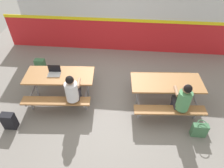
% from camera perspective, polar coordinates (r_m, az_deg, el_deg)
% --- Properties ---
extents(ground_plane, '(10.00, 10.00, 0.02)m').
position_cam_1_polar(ground_plane, '(5.60, 0.03, -4.14)').
color(ground_plane, gray).
extents(accent_backdrop, '(8.00, 0.14, 2.60)m').
position_cam_1_polar(accent_backdrop, '(7.07, 2.05, 18.50)').
color(accent_backdrop, red).
rests_on(accent_backdrop, ground).
extents(picnic_table_left, '(1.81, 1.67, 0.74)m').
position_cam_1_polar(picnic_table_left, '(5.46, -14.35, 1.19)').
color(picnic_table_left, '#9E6B3D').
rests_on(picnic_table_left, ground).
extents(picnic_table_right, '(1.81, 1.67, 0.74)m').
position_cam_1_polar(picnic_table_right, '(5.25, 14.94, -0.85)').
color(picnic_table_right, '#9E6B3D').
rests_on(picnic_table_right, ground).
extents(student_nearer, '(0.38, 0.53, 1.21)m').
position_cam_1_polar(student_nearer, '(4.87, -11.07, -1.86)').
color(student_nearer, '#2D2D38').
rests_on(student_nearer, ground).
extents(student_further, '(0.38, 0.53, 1.21)m').
position_cam_1_polar(student_further, '(4.84, 19.24, -4.11)').
color(student_further, '#2D2D38').
rests_on(student_further, ground).
extents(laptop_silver, '(0.34, 0.24, 0.22)m').
position_cam_1_polar(laptop_silver, '(5.39, -15.96, 3.18)').
color(laptop_silver, silver).
rests_on(laptop_silver, picnic_table_left).
extents(backpack_dark, '(0.30, 0.22, 0.44)m').
position_cam_1_polar(backpack_dark, '(5.36, -26.93, -9.22)').
color(backpack_dark, black).
rests_on(backpack_dark, ground).
extents(tote_bag_bright, '(0.34, 0.21, 0.43)m').
position_cam_1_polar(tote_bag_bright, '(5.07, 23.40, -11.78)').
color(tote_bag_bright, '#3F724C').
rests_on(tote_bag_bright, ground).
extents(satchel_spare, '(0.30, 0.22, 0.44)m').
position_cam_1_polar(satchel_spare, '(6.78, -19.45, 4.92)').
color(satchel_spare, '#3F724C').
rests_on(satchel_spare, ground).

